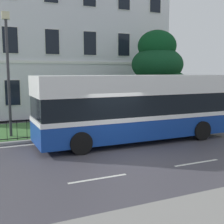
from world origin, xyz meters
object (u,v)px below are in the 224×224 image
(street_lamp_post, at_px, (8,66))
(evergreen_tree, at_px, (160,80))
(georgian_townhouse, at_px, (53,32))
(single_decker_bus, at_px, (135,107))
(litter_bin, at_px, (170,115))

(street_lamp_post, bearing_deg, evergreen_tree, 10.26)
(georgian_townhouse, relative_size, single_decker_bus, 1.74)
(evergreen_tree, xyz_separation_m, single_decker_bus, (-4.71, -4.98, -1.14))
(georgian_townhouse, xyz_separation_m, evergreen_tree, (5.39, -8.54, -3.89))
(georgian_townhouse, height_order, evergreen_tree, georgian_townhouse)
(street_lamp_post, xyz_separation_m, litter_bin, (9.55, -0.35, -3.02))
(georgian_townhouse, distance_m, single_decker_bus, 14.44)
(single_decker_bus, height_order, street_lamp_post, street_lamp_post)
(single_decker_bus, bearing_deg, street_lamp_post, 150.42)
(single_decker_bus, distance_m, litter_bin, 5.03)
(evergreen_tree, bearing_deg, single_decker_bus, -133.44)
(single_decker_bus, xyz_separation_m, litter_bin, (4.06, 2.78, -1.04))
(evergreen_tree, distance_m, single_decker_bus, 6.95)
(single_decker_bus, height_order, litter_bin, single_decker_bus)
(evergreen_tree, relative_size, litter_bin, 5.65)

